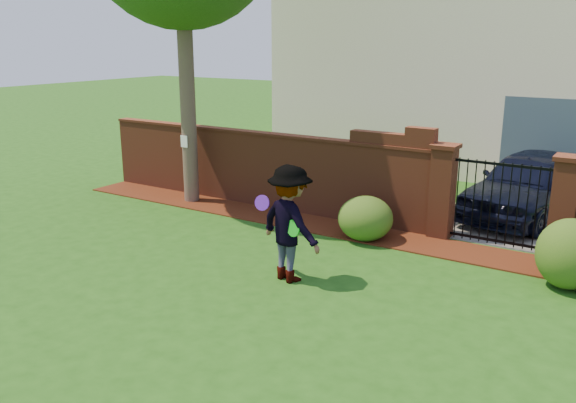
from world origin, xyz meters
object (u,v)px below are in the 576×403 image
Objects in this scene: frisbee_purple at (262,203)px; frisbee_green at (293,228)px; car at (525,186)px; man at (288,224)px.

frisbee_purple is 0.93× the size of frisbee_green.
man reaches higher than car.
car is 6.30m from frisbee_green.
car is at bearing 68.81° from frisbee_green.
man is at bearing 33.71° from frisbee_purple.
car reaches higher than frisbee_green.
car is 6.59m from frisbee_purple.
frisbee_purple reaches higher than frisbee_green.
frisbee_purple is at bearing 50.23° from man.
man is at bearing -102.46° from car.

